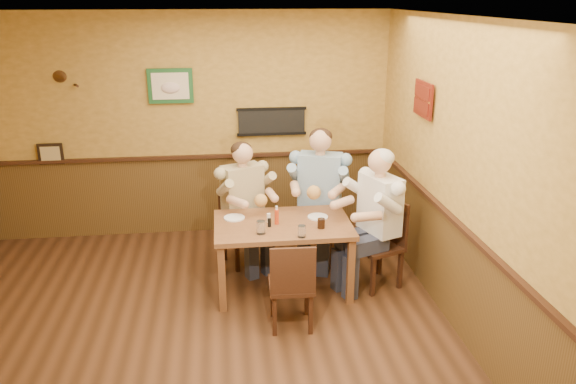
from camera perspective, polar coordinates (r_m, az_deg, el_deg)
name	(u,v)px	position (r m, az deg, el deg)	size (l,w,h in m)	color
room	(193,154)	(4.83, -9.66, 3.80)	(5.02, 5.03, 2.81)	#341D0F
dining_table	(283,231)	(5.81, -0.55, -3.97)	(1.40, 0.90, 0.75)	brown
chair_back_left	(243,226)	(6.46, -4.56, -3.48)	(0.42, 0.42, 0.91)	#3B2012
chair_back_right	(319,219)	(6.55, 3.19, -2.75)	(0.46, 0.46, 0.99)	#3B2012
chair_right_end	(378,244)	(6.02, 9.09, -5.27)	(0.44, 0.44, 0.95)	#3B2012
chair_near_side	(291,283)	(5.26, 0.32, -9.22)	(0.41, 0.41, 0.89)	#3B2012
diner_tan_shirt	(243,210)	(6.39, -4.61, -1.87)	(0.60, 0.60, 1.30)	tan
diner_blue_polo	(320,202)	(6.48, 3.23, -1.02)	(0.65, 0.65, 1.41)	#80A1C0
diner_white_elder	(379,226)	(5.94, 9.20, -3.48)	(0.63, 0.63, 1.36)	silver
water_glass_left	(261,227)	(5.50, -2.77, -3.61)	(0.09, 0.09, 0.13)	white
water_glass_mid	(302,231)	(5.42, 1.40, -4.02)	(0.08, 0.08, 0.12)	white
cola_tumbler	(321,223)	(5.64, 3.39, -3.20)	(0.08, 0.08, 0.10)	black
hot_sauce_bottle	(277,216)	(5.71, -1.16, -2.45)	(0.04, 0.04, 0.18)	red
salt_shaker	(269,218)	(5.77, -1.97, -2.65)	(0.04, 0.04, 0.10)	white
pepper_shaker	(269,223)	(5.66, -1.90, -3.12)	(0.04, 0.04, 0.09)	black
plate_far_left	(234,218)	(5.91, -5.48, -2.62)	(0.22, 0.22, 0.01)	white
plate_far_right	(318,217)	(5.91, 3.05, -2.53)	(0.21, 0.21, 0.01)	silver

